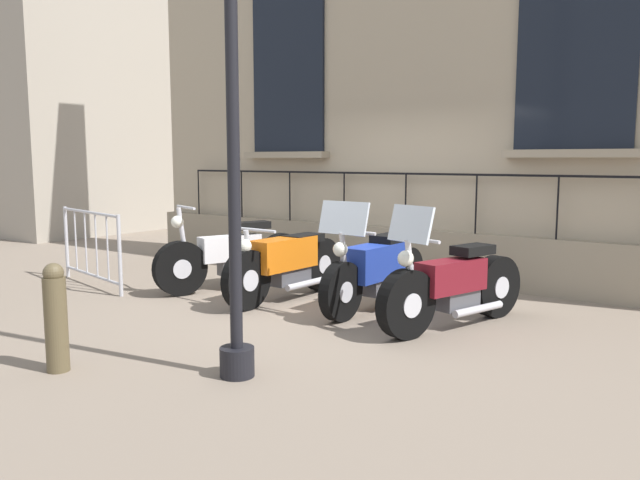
# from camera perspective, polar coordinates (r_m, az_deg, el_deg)

# --- Properties ---
(ground_plane) EXTENTS (60.00, 60.00, 0.00)m
(ground_plane) POSITION_cam_1_polar(r_m,az_deg,el_deg) (7.68, 1.11, -5.73)
(ground_plane) COLOR gray
(building_facade) EXTENTS (0.82, 10.11, 6.27)m
(building_facade) POSITION_cam_1_polar(r_m,az_deg,el_deg) (9.55, 9.17, 15.04)
(building_facade) COLOR tan
(building_facade) RESTS_ON ground_plane
(motorcycle_white) EXTENTS (2.13, 0.95, 1.15)m
(motorcycle_white) POSITION_cam_1_polar(r_m,az_deg,el_deg) (8.50, -7.97, -1.57)
(motorcycle_white) COLOR black
(motorcycle_white) RESTS_ON ground_plane
(motorcycle_orange) EXTENTS (2.11, 0.72, 0.95)m
(motorcycle_orange) POSITION_cam_1_polar(r_m,az_deg,el_deg) (7.77, -3.11, -2.13)
(motorcycle_orange) COLOR black
(motorcycle_orange) RESTS_ON ground_plane
(motorcycle_blue) EXTENTS (2.06, 0.73, 1.30)m
(motorcycle_blue) POSITION_cam_1_polar(r_m,az_deg,el_deg) (7.28, 5.08, -2.80)
(motorcycle_blue) COLOR black
(motorcycle_blue) RESTS_ON ground_plane
(motorcycle_maroon) EXTENTS (2.04, 0.86, 1.30)m
(motorcycle_maroon) POSITION_cam_1_polar(r_m,az_deg,el_deg) (6.63, 12.02, -4.18)
(motorcycle_maroon) COLOR black
(motorcycle_maroon) RESTS_ON ground_plane
(crowd_barrier) EXTENTS (0.44, 1.82, 1.05)m
(crowd_barrier) POSITION_cam_1_polar(r_m,az_deg,el_deg) (9.15, -20.15, -0.47)
(crowd_barrier) COLOR #B7B7BF
(crowd_barrier) RESTS_ON ground_plane
(bollard) EXTENTS (0.18, 0.18, 0.91)m
(bollard) POSITION_cam_1_polar(r_m,az_deg,el_deg) (5.60, -22.95, -6.50)
(bollard) COLOR brown
(bollard) RESTS_ON ground_plane
(distant_building) EXTENTS (4.87, 5.91, 11.48)m
(distant_building) POSITION_cam_1_polar(r_m,az_deg,el_deg) (18.29, -23.42, 19.43)
(distant_building) COLOR #9E9384
(distant_building) RESTS_ON ground_plane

